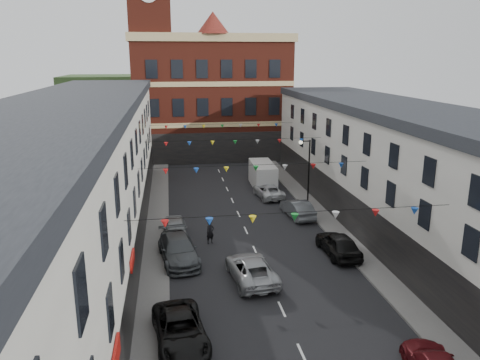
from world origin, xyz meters
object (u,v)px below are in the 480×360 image
car_left_c (180,330)px  car_right_e (298,209)px  car_right_d (338,244)px  street_lamp (306,163)px  pedestrian (210,232)px  car_left_d (178,249)px  car_left_e (175,228)px  white_van (263,175)px  car_right_f (268,191)px  moving_car (251,269)px

car_left_c → car_right_e: (10.35, 16.79, 0.05)m
car_left_c → car_right_d: car_right_d is taller
street_lamp → pedestrian: bearing=-139.3°
car_left_c → pedestrian: pedestrian is taller
street_lamp → car_left_d: 16.44m
car_left_e → car_right_d: 12.05m
car_right_d → white_van: 18.08m
car_left_c → car_left_d: size_ratio=0.91×
street_lamp → car_left_c: bearing=-120.7°
car_left_e → car_right_f: car_left_e is taller
street_lamp → car_left_c: 23.81m
car_right_e → car_right_f: 6.15m
car_right_d → car_right_e: (-0.65, 8.09, -0.06)m
car_right_f → street_lamp: bearing=133.1°
street_lamp → car_right_f: (-2.95, 2.52, -3.25)m
car_left_d → car_right_d: bearing=-11.4°
car_left_e → moving_car: bearing=-61.8°
car_left_c → car_left_e: car_left_e is taller
car_left_c → moving_car: (4.46, 5.93, 0.02)m
moving_car → car_left_e: bearing=-65.6°
car_left_d → car_right_e: car_left_d is taller
car_left_c → pedestrian: (2.50, 12.08, 0.16)m
car_left_e → car_right_d: size_ratio=0.91×
car_left_c → car_right_d: bearing=31.6°
moving_car → white_van: 21.33m
white_van → pedestrian: 16.13m
car_right_d → pedestrian: size_ratio=2.76×
street_lamp → moving_car: street_lamp is taller
pedestrian → car_right_f: bearing=34.8°
car_left_c → car_left_d: bearing=82.5°
car_left_c → car_right_e: bearing=51.7°
car_left_d → pedestrian: pedestrian is taller
car_left_e → car_left_c: bearing=-92.0°
car_right_e → white_van: (-1.05, 9.91, 0.50)m
street_lamp → pedestrian: size_ratio=3.48×
car_left_e → car_right_d: bearing=-26.0°
street_lamp → car_left_c: size_ratio=1.18×
street_lamp → pedestrian: (-9.55, -8.21, -3.04)m
car_left_e → street_lamp: bearing=27.0°
car_right_e → white_van: bearing=-90.6°
street_lamp → car_left_d: bearing=-137.5°
car_right_e → car_right_f: bearing=-84.9°
car_left_d → moving_car: bearing=-46.4°
car_right_d → white_van: (-1.70, 18.00, 0.44)m
car_right_d → moving_car: bearing=20.4°
car_right_f → pedestrian: size_ratio=2.72×
car_left_d → pedestrian: size_ratio=3.25×
car_left_e → moving_car: 8.88m
car_right_d → car_right_f: size_ratio=1.02×
car_right_f → moving_car: 17.51m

